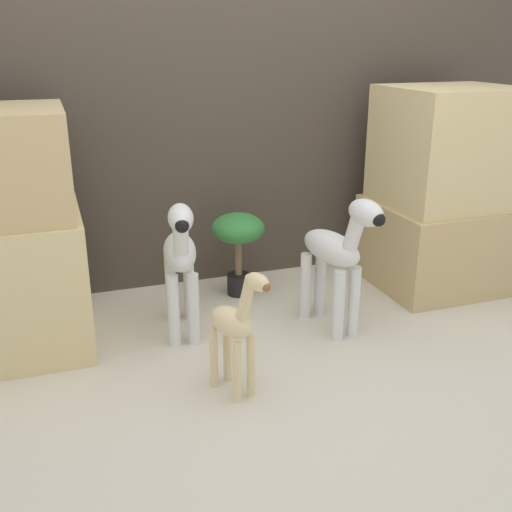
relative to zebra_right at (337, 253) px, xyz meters
The scene contains 7 objects.
ground_plane 0.68m from the zebra_right, 127.33° to the right, with size 14.00×14.00×0.00m, color beige.
wall_back 1.18m from the zebra_right, 110.54° to the left, with size 6.40×0.08×2.20m.
rock_pillar_right 0.93m from the zebra_right, 23.24° to the left, with size 0.75×0.68×1.12m.
zebra_right is the anchor object (origin of this frame).
zebra_left 0.74m from the zebra_right, 165.29° to the left, with size 0.21×0.55×0.71m.
giraffe_figurine 0.74m from the zebra_right, 148.83° to the right, with size 0.20×0.33×0.57m.
potted_palm_front 0.66m from the zebra_right, 118.32° to the left, with size 0.29×0.29×0.47m.
Camera 1 is at (-0.91, -1.95, 1.36)m, focal length 42.00 mm.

